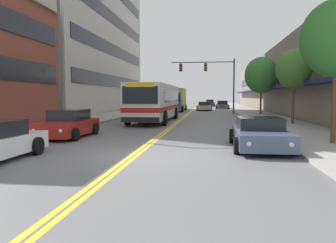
{
  "coord_description": "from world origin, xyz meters",
  "views": [
    {
      "loc": [
        2.54,
        -10.75,
        1.99
      ],
      "look_at": [
        -0.65,
        13.74,
        0.1
      ],
      "focal_mm": 35.0,
      "sensor_mm": 36.0,
      "label": 1
    }
  ],
  "objects_px": {
    "car_red_parked_left_far": "(68,125)",
    "traffic_signal_mast": "(212,74)",
    "car_dark_grey_parked_right_mid": "(222,105)",
    "box_truck": "(176,99)",
    "city_bus": "(156,101)",
    "car_navy_moving_second": "(210,103)",
    "street_tree_right_far": "(261,75)",
    "street_tree_right_mid": "(294,69)",
    "car_beige_moving_lead": "(204,106)",
    "street_lamp_left_near": "(67,51)",
    "car_slate_blue_parked_right_foreground": "(260,134)",
    "car_champagne_parked_left_mid": "(160,107)"
  },
  "relations": [
    {
      "from": "street_lamp_left_near",
      "to": "street_tree_right_mid",
      "type": "xyz_separation_m",
      "value": [
        13.04,
        7.02,
        -0.53
      ]
    },
    {
      "from": "car_red_parked_left_far",
      "to": "car_navy_moving_second",
      "type": "bearing_deg",
      "value": 82.55
    },
    {
      "from": "car_dark_grey_parked_right_mid",
      "to": "box_truck",
      "type": "xyz_separation_m",
      "value": [
        -6.62,
        -8.99,
        0.97
      ]
    },
    {
      "from": "car_champagne_parked_left_mid",
      "to": "car_beige_moving_lead",
      "type": "distance_m",
      "value": 6.55
    },
    {
      "from": "car_slate_blue_parked_right_foreground",
      "to": "car_navy_moving_second",
      "type": "relative_size",
      "value": 0.99
    },
    {
      "from": "car_red_parked_left_far",
      "to": "street_lamp_left_near",
      "type": "bearing_deg",
      "value": 113.77
    },
    {
      "from": "car_navy_moving_second",
      "to": "street_lamp_left_near",
      "type": "bearing_deg",
      "value": -98.21
    },
    {
      "from": "car_red_parked_left_far",
      "to": "car_dark_grey_parked_right_mid",
      "type": "relative_size",
      "value": 0.93
    },
    {
      "from": "city_bus",
      "to": "car_red_parked_left_far",
      "type": "bearing_deg",
      "value": -102.94
    },
    {
      "from": "car_champagne_parked_left_mid",
      "to": "street_tree_right_mid",
      "type": "distance_m",
      "value": 24.63
    },
    {
      "from": "city_bus",
      "to": "car_dark_grey_parked_right_mid",
      "type": "xyz_separation_m",
      "value": [
        6.28,
        27.25,
        -1.03
      ]
    },
    {
      "from": "city_bus",
      "to": "car_beige_moving_lead",
      "type": "bearing_deg",
      "value": 80.52
    },
    {
      "from": "city_bus",
      "to": "car_red_parked_left_far",
      "type": "xyz_separation_m",
      "value": [
        -2.51,
        -10.91,
        -1.03
      ]
    },
    {
      "from": "car_navy_moving_second",
      "to": "street_tree_right_far",
      "type": "bearing_deg",
      "value": -79.75
    },
    {
      "from": "traffic_signal_mast",
      "to": "street_tree_right_far",
      "type": "relative_size",
      "value": 1.21
    },
    {
      "from": "car_champagne_parked_left_mid",
      "to": "traffic_signal_mast",
      "type": "xyz_separation_m",
      "value": [
        6.94,
        -5.53,
        4.01
      ]
    },
    {
      "from": "traffic_signal_mast",
      "to": "street_tree_right_mid",
      "type": "height_order",
      "value": "traffic_signal_mast"
    },
    {
      "from": "city_bus",
      "to": "box_truck",
      "type": "relative_size",
      "value": 1.48
    },
    {
      "from": "car_slate_blue_parked_right_foreground",
      "to": "street_tree_right_far",
      "type": "bearing_deg",
      "value": 81.58
    },
    {
      "from": "car_champagne_parked_left_mid",
      "to": "street_tree_right_far",
      "type": "distance_m",
      "value": 15.04
    },
    {
      "from": "city_bus",
      "to": "street_tree_right_far",
      "type": "bearing_deg",
      "value": 46.6
    },
    {
      "from": "car_beige_moving_lead",
      "to": "box_truck",
      "type": "xyz_separation_m",
      "value": [
        -3.86,
        -2.77,
        1.0
      ]
    },
    {
      "from": "city_bus",
      "to": "box_truck",
      "type": "height_order",
      "value": "box_truck"
    },
    {
      "from": "city_bus",
      "to": "car_slate_blue_parked_right_foreground",
      "type": "distance_m",
      "value": 14.76
    },
    {
      "from": "car_slate_blue_parked_right_foreground",
      "to": "city_bus",
      "type": "bearing_deg",
      "value": 115.27
    },
    {
      "from": "car_champagne_parked_left_mid",
      "to": "street_tree_right_far",
      "type": "xyz_separation_m",
      "value": [
        12.22,
        -7.94,
        3.71
      ]
    },
    {
      "from": "traffic_signal_mast",
      "to": "street_lamp_left_near",
      "type": "height_order",
      "value": "street_lamp_left_near"
    },
    {
      "from": "city_bus",
      "to": "street_lamp_left_near",
      "type": "xyz_separation_m",
      "value": [
        -3.03,
        -9.73,
        2.72
      ]
    },
    {
      "from": "city_bus",
      "to": "traffic_signal_mast",
      "type": "relative_size",
      "value": 1.59
    },
    {
      "from": "car_beige_moving_lead",
      "to": "street_tree_right_mid",
      "type": "xyz_separation_m",
      "value": [
        6.49,
        -23.73,
        3.25
      ]
    },
    {
      "from": "car_champagne_parked_left_mid",
      "to": "car_beige_moving_lead",
      "type": "xyz_separation_m",
      "value": [
        5.95,
        2.73,
        0.02
      ]
    },
    {
      "from": "car_dark_grey_parked_right_mid",
      "to": "car_beige_moving_lead",
      "type": "relative_size",
      "value": 1.02
    },
    {
      "from": "car_red_parked_left_far",
      "to": "traffic_signal_mast",
      "type": "xyz_separation_m",
      "value": [
        7.01,
        23.67,
        3.96
      ]
    },
    {
      "from": "box_truck",
      "to": "street_tree_right_far",
      "type": "xyz_separation_m",
      "value": [
        10.13,
        -7.91,
        2.69
      ]
    },
    {
      "from": "traffic_signal_mast",
      "to": "street_lamp_left_near",
      "type": "xyz_separation_m",
      "value": [
        -7.53,
        -22.49,
        -0.2
      ]
    },
    {
      "from": "city_bus",
      "to": "car_red_parked_left_far",
      "type": "height_order",
      "value": "city_bus"
    },
    {
      "from": "car_dark_grey_parked_right_mid",
      "to": "street_tree_right_far",
      "type": "xyz_separation_m",
      "value": [
        3.51,
        -16.9,
        3.66
      ]
    },
    {
      "from": "car_champagne_parked_left_mid",
      "to": "street_lamp_left_near",
      "type": "bearing_deg",
      "value": -91.21
    },
    {
      "from": "car_beige_moving_lead",
      "to": "city_bus",
      "type": "bearing_deg",
      "value": -99.48
    },
    {
      "from": "box_truck",
      "to": "street_tree_right_mid",
      "type": "distance_m",
      "value": 23.49
    },
    {
      "from": "car_dark_grey_parked_right_mid",
      "to": "street_lamp_left_near",
      "type": "relative_size",
      "value": 0.64
    },
    {
      "from": "car_dark_grey_parked_right_mid",
      "to": "street_tree_right_far",
      "type": "height_order",
      "value": "street_tree_right_far"
    },
    {
      "from": "car_red_parked_left_far",
      "to": "street_tree_right_far",
      "type": "bearing_deg",
      "value": 59.97
    },
    {
      "from": "street_tree_right_mid",
      "to": "street_tree_right_far",
      "type": "distance_m",
      "value": 13.07
    },
    {
      "from": "city_bus",
      "to": "car_navy_moving_second",
      "type": "bearing_deg",
      "value": 84.04
    },
    {
      "from": "car_beige_moving_lead",
      "to": "car_navy_moving_second",
      "type": "bearing_deg",
      "value": 87.82
    },
    {
      "from": "city_bus",
      "to": "car_slate_blue_parked_right_foreground",
      "type": "height_order",
      "value": "city_bus"
    },
    {
      "from": "car_red_parked_left_far",
      "to": "box_truck",
      "type": "distance_m",
      "value": 29.26
    },
    {
      "from": "box_truck",
      "to": "street_lamp_left_near",
      "type": "relative_size",
      "value": 1.1
    },
    {
      "from": "car_beige_moving_lead",
      "to": "street_tree_right_far",
      "type": "bearing_deg",
      "value": -59.56
    }
  ]
}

